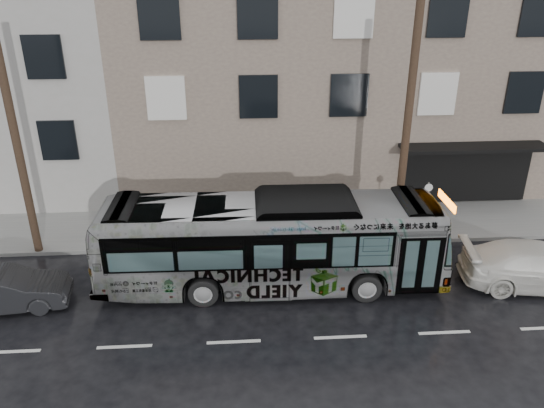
{
  "coord_description": "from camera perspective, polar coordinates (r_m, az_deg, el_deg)",
  "views": [
    {
      "loc": [
        0.27,
        -15.16,
        10.24
      ],
      "look_at": [
        1.48,
        2.5,
        2.19
      ],
      "focal_mm": 35.0,
      "sensor_mm": 36.0,
      "label": 1
    }
  ],
  "objects": [
    {
      "name": "utility_pole_front",
      "position": [
        20.26,
        14.28,
        7.7
      ],
      "size": [
        0.3,
        0.3,
        9.0
      ],
      "primitive_type": "cylinder",
      "color": "#402E20",
      "rests_on": "sidewalk"
    },
    {
      "name": "dark_sedan",
      "position": [
        19.28,
        -26.92,
        -8.28
      ],
      "size": [
        4.18,
        1.87,
        1.33
      ],
      "primitive_type": "imported",
      "rotation": [
        0.0,
        0.0,
        1.69
      ],
      "color": "black",
      "rests_on": "ground"
    },
    {
      "name": "white_sedan",
      "position": [
        20.5,
        26.76,
        -5.97
      ],
      "size": [
        5.46,
        2.79,
        1.52
      ],
      "primitive_type": "imported",
      "rotation": [
        0.0,
        0.0,
        1.44
      ],
      "color": "silver",
      "rests_on": "ground"
    },
    {
      "name": "utility_pole_rear",
      "position": [
        20.79,
        -25.86,
        6.4
      ],
      "size": [
        0.3,
        0.3,
        9.0
      ],
      "primitive_type": "cylinder",
      "color": "#402E20",
      "rests_on": "sidewalk"
    },
    {
      "name": "bus",
      "position": [
        17.97,
        -0.11,
        -4.14
      ],
      "size": [
        11.77,
        2.97,
        3.27
      ],
      "primitive_type": "imported",
      "rotation": [
        0.0,
        0.0,
        1.55
      ],
      "color": "#B2B2B2",
      "rests_on": "ground"
    },
    {
      "name": "ground",
      "position": [
        18.29,
        -4.15,
        -9.65
      ],
      "size": [
        120.0,
        120.0,
        0.0
      ],
      "primitive_type": "plane",
      "color": "black",
      "rests_on": "ground"
    },
    {
      "name": "building_taupe",
      "position": [
        28.65,
        5.84,
        14.83
      ],
      "size": [
        20.0,
        12.0,
        11.0
      ],
      "primitive_type": "cube",
      "color": "gray",
      "rests_on": "ground"
    },
    {
      "name": "sign_post",
      "position": [
        21.76,
        16.15,
        -0.68
      ],
      "size": [
        0.06,
        0.06,
        2.4
      ],
      "primitive_type": "cylinder",
      "color": "slate",
      "rests_on": "sidewalk"
    },
    {
      "name": "sidewalk",
      "position": [
        22.49,
        -4.18,
        -2.48
      ],
      "size": [
        90.0,
        3.6,
        0.15
      ],
      "primitive_type": "cube",
      "color": "gray",
      "rests_on": "ground"
    }
  ]
}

